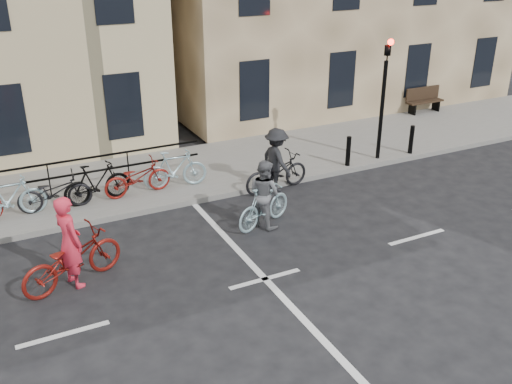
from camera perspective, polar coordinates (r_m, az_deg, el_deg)
name	(u,v)px	position (r m, az deg, el deg)	size (l,w,h in m)	color
ground	(265,279)	(11.80, 0.91, -8.70)	(120.00, 120.00, 0.00)	black
sidewalk	(24,202)	(16.09, -22.21, -0.95)	(46.00, 4.00, 0.15)	slate
traffic_light	(384,85)	(17.46, 12.71, 10.43)	(0.18, 0.30, 3.90)	black
bollard_east	(348,151)	(17.21, 9.21, 4.05)	(0.14, 0.14, 0.90)	black
bollard_west	(411,140)	(18.66, 15.27, 5.09)	(0.14, 0.14, 0.90)	black
bench	(424,99)	(23.45, 16.42, 8.93)	(1.60, 0.41, 0.97)	black
parked_bikes	(30,195)	(14.99, -21.65, -0.27)	(9.35, 1.23, 1.05)	black
cyclist_pink	(71,255)	(11.89, -17.97, -5.99)	(2.29, 1.44, 1.92)	maroon
cyclist_grey	(264,200)	(13.60, 0.81, -0.77)	(1.80, 1.07, 1.68)	#97BCC6
cyclist_dark	(276,166)	(15.57, 2.05, 2.58)	(2.06, 1.21, 1.77)	black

